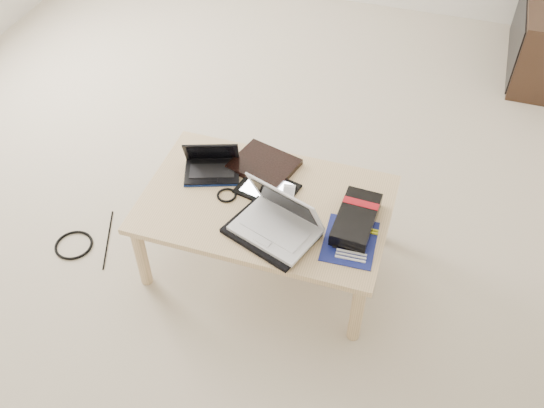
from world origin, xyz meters
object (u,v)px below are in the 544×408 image
(netbook, at_px, (212,165))
(coffee_table, at_px, (266,209))
(white_laptop, at_px, (279,220))
(gpu_box, at_px, (356,219))

(netbook, bearing_deg, coffee_table, -21.08)
(white_laptop, bearing_deg, gpu_box, 23.88)
(gpu_box, bearing_deg, netbook, 169.65)
(coffee_table, relative_size, netbook, 3.68)
(white_laptop, height_order, gpu_box, white_laptop)
(coffee_table, xyz_separation_m, white_laptop, (0.11, -0.15, 0.12))
(coffee_table, height_order, gpu_box, gpu_box)
(gpu_box, bearing_deg, coffee_table, 178.05)
(netbook, xyz_separation_m, white_laptop, (0.41, -0.26, 0.03))
(coffee_table, height_order, white_laptop, white_laptop)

